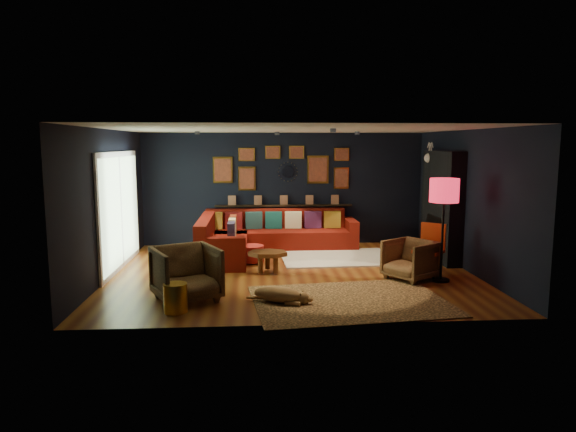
{
  "coord_description": "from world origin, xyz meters",
  "views": [
    {
      "loc": [
        -0.69,
        -9.16,
        2.34
      ],
      "look_at": [
        -0.06,
        0.3,
        1.01
      ],
      "focal_mm": 32.0,
      "sensor_mm": 36.0,
      "label": 1
    }
  ],
  "objects": [
    {
      "name": "ledge",
      "position": [
        0.0,
        2.68,
        0.92
      ],
      "size": [
        3.2,
        0.12,
        0.04
      ],
      "primitive_type": "cube",
      "color": "black",
      "rests_on": "room_walls"
    },
    {
      "name": "leopard_rug",
      "position": [
        0.73,
        -1.8,
        0.01
      ],
      "size": [
        3.07,
        2.35,
        0.02
      ],
      "primitive_type": "cube",
      "rotation": [
        0.0,
        0.0,
        0.11
      ],
      "color": "tan",
      "rests_on": "ground"
    },
    {
      "name": "gallery_wall",
      "position": [
        -0.01,
        2.72,
        1.81
      ],
      "size": [
        3.15,
        0.04,
        1.02
      ],
      "color": "gold",
      "rests_on": "room_walls"
    },
    {
      "name": "armchair_right",
      "position": [
        2.0,
        -0.62,
        0.38
      ],
      "size": [
        1.0,
        1.01,
        0.76
      ],
      "primitive_type": "imported",
      "rotation": [
        0.0,
        0.0,
        -0.97
      ],
      "color": "#AE7741",
      "rests_on": "ground"
    },
    {
      "name": "dog",
      "position": [
        -0.35,
        -1.8,
        0.18
      ],
      "size": [
        1.13,
        0.85,
        0.32
      ],
      "primitive_type": null,
      "rotation": [
        0.0,
        0.0,
        -0.39
      ],
      "color": "tan",
      "rests_on": "leopard_rug"
    },
    {
      "name": "orange_chair",
      "position": [
        2.42,
        -0.44,
        0.56
      ],
      "size": [
        0.63,
        0.63,
        0.95
      ],
      "rotation": [
        0.0,
        0.0,
        -0.71
      ],
      "color": "black",
      "rests_on": "ground"
    },
    {
      "name": "floor",
      "position": [
        0.0,
        0.0,
        0.0
      ],
      "size": [
        6.5,
        6.5,
        0.0
      ],
      "primitive_type": "plane",
      "color": "brown",
      "rests_on": "ground"
    },
    {
      "name": "ceiling_spots",
      "position": [
        -0.0,
        0.8,
        2.56
      ],
      "size": [
        3.3,
        2.5,
        0.06
      ],
      "color": "black",
      "rests_on": "room_walls"
    },
    {
      "name": "gold_stool",
      "position": [
        -1.8,
        -2.13,
        0.21
      ],
      "size": [
        0.33,
        0.33,
        0.41
      ],
      "primitive_type": "cylinder",
      "color": "gold",
      "rests_on": "ground"
    },
    {
      "name": "armchair_left",
      "position": [
        -1.72,
        -1.59,
        0.46
      ],
      "size": [
        1.16,
        1.13,
        0.91
      ],
      "primitive_type": "imported",
      "rotation": [
        0.0,
        0.0,
        0.46
      ],
      "color": "#AE7741",
      "rests_on": "ground"
    },
    {
      "name": "floor_lamp",
      "position": [
        2.5,
        -0.78,
        1.5
      ],
      "size": [
        0.49,
        0.49,
        1.77
      ],
      "color": "black",
      "rests_on": "ground"
    },
    {
      "name": "deer_head",
      "position": [
        3.14,
        1.4,
        2.05
      ],
      "size": [
        0.5,
        0.28,
        0.45
      ],
      "color": "white",
      "rests_on": "fireplace"
    },
    {
      "name": "pouf",
      "position": [
        -0.75,
        0.84,
        0.19
      ],
      "size": [
        0.48,
        0.48,
        0.32
      ],
      "primitive_type": "cylinder",
      "color": "#A4201B",
      "rests_on": "shag_rug"
    },
    {
      "name": "sectional",
      "position": [
        -0.61,
        1.81,
        0.32
      ],
      "size": [
        3.41,
        2.69,
        0.86
      ],
      "color": "maroon",
      "rests_on": "ground"
    },
    {
      "name": "fireplace",
      "position": [
        3.09,
        0.9,
        1.02
      ],
      "size": [
        0.31,
        1.6,
        2.2
      ],
      "color": "black",
      "rests_on": "ground"
    },
    {
      "name": "shag_rug",
      "position": [
        1.0,
        1.1,
        0.02
      ],
      "size": [
        2.32,
        1.73,
        0.03
      ],
      "primitive_type": "cube",
      "rotation": [
        0.0,
        0.0,
        0.04
      ],
      "color": "white",
      "rests_on": "ground"
    },
    {
      "name": "room_walls",
      "position": [
        0.0,
        0.0,
        1.59
      ],
      "size": [
        6.5,
        6.5,
        6.5
      ],
      "color": "black",
      "rests_on": "ground"
    },
    {
      "name": "sunburst_mirror",
      "position": [
        0.1,
        2.72,
        1.7
      ],
      "size": [
        0.47,
        0.16,
        0.47
      ],
      "color": "silver",
      "rests_on": "room_walls"
    },
    {
      "name": "sliding_door",
      "position": [
        -3.22,
        0.6,
        1.1
      ],
      "size": [
        0.06,
        2.8,
        2.2
      ],
      "color": "white",
      "rests_on": "ground"
    },
    {
      "name": "coffee_table",
      "position": [
        -0.45,
        -0.01,
        0.33
      ],
      "size": [
        0.79,
        0.62,
        0.37
      ],
      "rotation": [
        0.0,
        0.0,
        -0.1
      ],
      "color": "#622C14",
      "rests_on": "shag_rug"
    }
  ]
}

